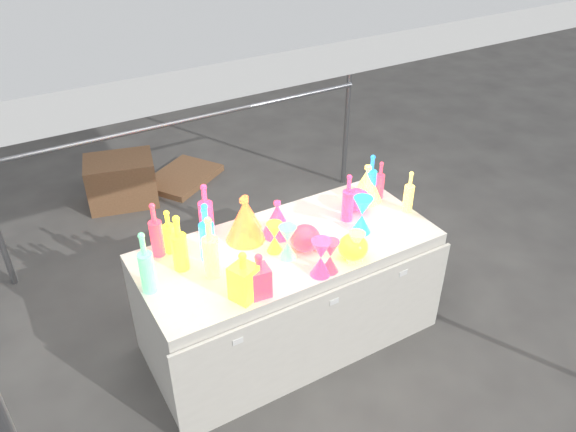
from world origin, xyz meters
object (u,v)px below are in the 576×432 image
bottle_0 (169,231)px  display_table (289,293)px  hourglass_0 (330,256)px  globe_0 (353,248)px  cardboard_box_closed (121,181)px  decanter_0 (243,276)px  lampshade_0 (246,212)px

bottle_0 → display_table: bearing=-25.2°
hourglass_0 → globe_0: 0.18m
hourglass_0 → globe_0: size_ratio=1.14×
cardboard_box_closed → display_table: bearing=-65.0°
display_table → bottle_0: 0.86m
cardboard_box_closed → globe_0: globe_0 is taller
decanter_0 → hourglass_0: 0.52m
decanter_0 → hourglass_0: bearing=-28.0°
bottle_0 → globe_0: bottle_0 is taller
lampshade_0 → globe_0: bearing=-45.7°
display_table → hourglass_0: hourglass_0 is taller
cardboard_box_closed → lampshade_0: (0.31, -1.95, 0.65)m
decanter_0 → bottle_0: bearing=84.3°
display_table → globe_0: globe_0 is taller
display_table → cardboard_box_closed: display_table is taller
display_table → bottle_0: (-0.63, 0.29, 0.52)m
bottle_0 → hourglass_0: size_ratio=1.42×
globe_0 → display_table: bearing=130.5°
cardboard_box_closed → bottle_0: bottle_0 is taller
cardboard_box_closed → lampshade_0: size_ratio=2.62×
bottle_0 → hourglass_0: 0.94m
globe_0 → bottle_0: bearing=146.1°
cardboard_box_closed → hourglass_0: (0.52, -2.56, 0.63)m
globe_0 → lampshade_0: (-0.39, 0.58, 0.04)m
globe_0 → cardboard_box_closed: bearing=105.3°
display_table → lampshade_0: lampshade_0 is taller
display_table → hourglass_0: 0.58m
bottle_0 → globe_0: 1.06m
display_table → lampshade_0: size_ratio=8.13×
decanter_0 → globe_0: 0.69m
globe_0 → lampshade_0: lampshade_0 is taller
globe_0 → decanter_0: bearing=179.2°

